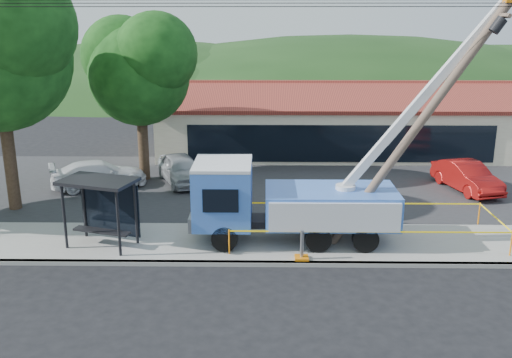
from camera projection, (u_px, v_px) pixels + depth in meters
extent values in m
plane|color=black|center=(279.00, 293.00, 18.56)|extent=(120.00, 120.00, 0.00)
cube|color=gray|center=(277.00, 264.00, 20.56)|extent=(60.00, 0.25, 0.15)
cube|color=gray|center=(276.00, 243.00, 22.38)|extent=(60.00, 4.00, 0.15)
cube|color=#28282B|center=(273.00, 185.00, 30.07)|extent=(60.00, 12.00, 0.10)
cube|color=beige|center=(333.00, 126.00, 37.24)|extent=(22.00, 8.00, 3.40)
cube|color=black|center=(341.00, 144.00, 33.46)|extent=(18.04, 0.08, 2.21)
cube|color=maroon|center=(338.00, 97.00, 34.71)|extent=(22.50, 4.53, 1.52)
cube|color=maroon|center=(331.00, 89.00, 38.55)|extent=(22.50, 4.53, 1.52)
cube|color=maroon|center=(335.00, 82.00, 36.45)|extent=(22.50, 0.30, 0.25)
cylinder|color=#332316|center=(10.00, 157.00, 25.71)|extent=(0.56, 0.56, 5.06)
sphere|color=#0F350E|center=(14.00, 26.00, 23.29)|extent=(5.04, 5.04, 5.04)
cylinder|color=#332316|center=(143.00, 143.00, 30.57)|extent=(0.56, 0.56, 4.18)
sphere|color=#0F350E|center=(139.00, 75.00, 29.57)|extent=(5.25, 5.25, 5.25)
sphere|color=#0F350E|center=(121.00, 56.00, 29.99)|extent=(4.20, 4.20, 4.20)
sphere|color=#0F350E|center=(156.00, 54.00, 28.56)|extent=(4.20, 4.20, 4.20)
ellipsoid|color=black|center=(149.00, 87.00, 71.61)|extent=(78.40, 56.00, 28.00)
ellipsoid|color=black|center=(348.00, 87.00, 71.25)|extent=(89.60, 64.00, 32.00)
ellipsoid|color=black|center=(509.00, 87.00, 70.96)|extent=(72.80, 52.00, 26.00)
cylinder|color=black|center=(280.00, 7.00, 19.04)|extent=(60.00, 0.02, 0.02)
cylinder|color=black|center=(279.00, 3.00, 19.49)|extent=(60.00, 0.02, 0.02)
cylinder|color=black|center=(279.00, 0.00, 19.94)|extent=(60.00, 0.02, 0.02)
cylinder|color=black|center=(224.00, 238.00, 21.35)|extent=(0.99, 0.33, 0.99)
cylinder|color=black|center=(228.00, 217.00, 23.57)|extent=(0.99, 0.33, 0.99)
cylinder|color=black|center=(318.00, 239.00, 21.30)|extent=(0.99, 0.33, 0.99)
cylinder|color=black|center=(313.00, 218.00, 23.52)|extent=(0.99, 0.33, 0.99)
cylinder|color=black|center=(365.00, 239.00, 21.28)|extent=(0.99, 0.33, 0.99)
cylinder|color=black|center=(356.00, 218.00, 23.49)|extent=(0.99, 0.33, 0.99)
cube|color=black|center=(299.00, 221.00, 22.34)|extent=(7.25, 1.10, 0.27)
cube|color=#3C74D8|center=(223.00, 194.00, 22.08)|extent=(2.20, 2.64, 2.31)
cube|color=silver|center=(223.00, 164.00, 21.74)|extent=(2.20, 2.64, 0.13)
cube|color=black|center=(196.00, 190.00, 22.05)|extent=(0.09, 1.98, 0.99)
cube|color=gray|center=(194.00, 215.00, 22.34)|extent=(0.16, 2.53, 0.55)
cube|color=#3C74D8|center=(331.00, 205.00, 22.14)|extent=(5.06, 2.64, 1.32)
cylinder|color=silver|center=(345.00, 193.00, 22.00)|extent=(0.77, 0.77, 0.66)
cube|color=silver|center=(424.00, 95.00, 20.91)|extent=(5.71, 0.31, 7.21)
cube|color=gray|center=(434.00, 88.00, 20.83)|extent=(3.44, 0.20, 4.33)
cube|color=orange|center=(302.00, 258.00, 20.75)|extent=(0.49, 0.49, 0.09)
cube|color=orange|center=(363.00, 222.00, 24.30)|extent=(0.49, 0.49, 0.09)
cylinder|color=brown|center=(417.00, 127.00, 20.94)|extent=(6.23, 0.33, 9.41)
cube|color=brown|center=(499.00, 16.00, 19.81)|extent=(0.17, 1.87, 0.17)
cylinder|color=black|center=(486.00, 25.00, 20.40)|extent=(0.60, 0.37, 0.64)
cylinder|color=black|center=(498.00, 25.00, 19.40)|extent=(0.60, 0.37, 0.64)
cylinder|color=black|center=(64.00, 216.00, 21.42)|extent=(0.13, 0.13, 2.53)
cylinder|color=black|center=(118.00, 223.00, 20.73)|extent=(0.13, 0.13, 2.53)
cylinder|color=black|center=(84.00, 206.00, 22.57)|extent=(0.13, 0.13, 2.53)
cylinder|color=black|center=(136.00, 212.00, 21.88)|extent=(0.13, 0.13, 2.53)
cube|color=black|center=(98.00, 181.00, 21.28)|extent=(3.12, 2.42, 0.13)
cube|color=black|center=(110.00, 209.00, 22.28)|extent=(2.43, 0.80, 2.11)
cube|color=black|center=(102.00, 231.00, 21.84)|extent=(2.34, 1.09, 0.08)
cylinder|color=orange|center=(229.00, 242.00, 21.10)|extent=(0.06, 0.06, 0.96)
cylinder|color=orange|center=(511.00, 243.00, 20.95)|extent=(0.06, 0.06, 0.96)
cylinder|color=orange|center=(479.00, 214.00, 24.09)|extent=(0.06, 0.06, 0.96)
cylinder|color=orange|center=(234.00, 212.00, 24.24)|extent=(0.06, 0.06, 0.96)
cube|color=yellow|center=(370.00, 232.00, 20.90)|extent=(10.40, 0.01, 0.06)
cube|color=yellow|center=(495.00, 217.00, 22.40)|extent=(0.01, 3.27, 0.06)
cube|color=yellow|center=(357.00, 203.00, 24.05)|extent=(10.40, 0.01, 0.06)
cube|color=yellow|center=(231.00, 216.00, 22.55)|extent=(0.01, 3.27, 0.06)
imported|color=#AEB1B5|center=(182.00, 184.00, 30.45)|extent=(3.42, 4.81, 1.52)
imported|color=#9E110F|center=(465.00, 192.00, 29.10)|extent=(2.63, 4.70, 1.47)
imported|color=white|center=(100.00, 189.00, 29.59)|extent=(5.19, 3.62, 1.40)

